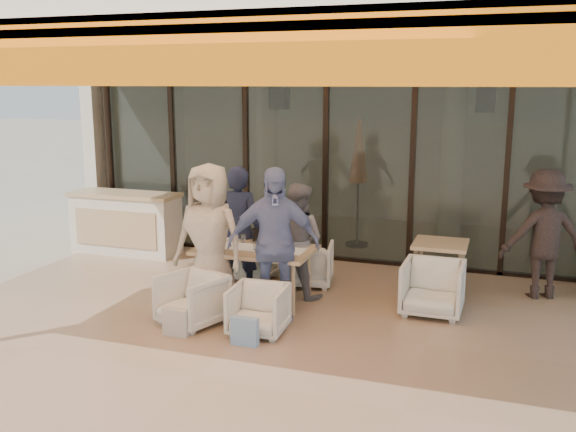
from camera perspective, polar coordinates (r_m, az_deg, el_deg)
name	(u,v)px	position (r m, az deg, el deg)	size (l,w,h in m)	color
ground	(255,325)	(7.72, -2.93, -9.64)	(70.00, 70.00, 0.00)	#C6B293
terrace_floor	(255,324)	(7.72, -2.93, -9.61)	(8.00, 6.00, 0.01)	tan
terrace_structure	(242,40)	(6.96, -4.07, 15.32)	(8.00, 6.00, 3.40)	silver
glass_storefront	(326,162)	(10.10, 3.38, 4.84)	(8.08, 0.10, 3.20)	#9EADA3
interior_block	(360,114)	(12.28, 6.43, 8.97)	(9.05, 3.62, 3.52)	silver
host_counter	(126,223)	(10.99, -14.23, -0.59)	(1.85, 0.65, 1.04)	silver
dining_table	(255,252)	(8.24, -2.98, -3.23)	(1.50, 0.90, 0.93)	tan
chair_far_left	(253,259)	(9.33, -3.13, -3.81)	(0.61, 0.57, 0.63)	white
chair_far_right	(308,262)	(9.04, 1.81, -4.10)	(0.67, 0.62, 0.69)	white
chair_near_left	(192,297)	(7.67, -8.54, -7.17)	(0.67, 0.62, 0.69)	white
chair_near_right	(258,308)	(7.35, -2.65, -8.15)	(0.61, 0.57, 0.63)	white
diner_navy	(239,229)	(8.74, -4.41, -1.15)	(0.63, 0.41, 1.73)	#171F34
diner_grey	(297,240)	(8.47, 0.82, -2.19)	(0.75, 0.58, 1.54)	slate
diner_cream	(209,239)	(7.93, -7.00, -2.03)	(0.91, 0.59, 1.87)	beige
diner_periwinkle	(273,245)	(7.61, -1.30, -2.56)	(1.09, 0.46, 1.87)	#677AAC
tote_bag_cream	(176,323)	(7.40, -9.95, -9.36)	(0.30, 0.10, 0.34)	silver
tote_bag_blue	(245,332)	(7.05, -3.86, -10.29)	(0.30, 0.10, 0.34)	#99BFD8
side_table	(440,250)	(8.75, 13.38, -2.97)	(0.70, 0.70, 0.74)	tan
side_chair	(433,286)	(8.10, 12.74, -6.07)	(0.73, 0.68, 0.75)	white
standing_woman	(544,235)	(9.02, 21.79, -1.57)	(1.12, 0.64, 1.73)	black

